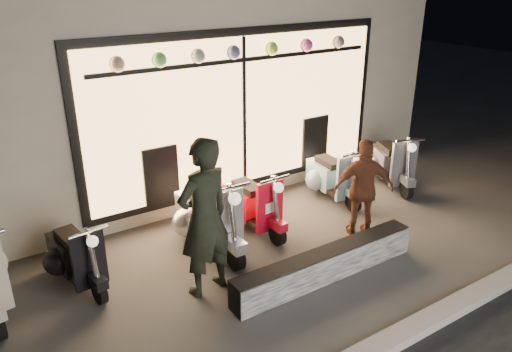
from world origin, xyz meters
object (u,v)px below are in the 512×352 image
at_px(graffiti_barrier, 326,264).
at_px(scooter_silver, 206,215).
at_px(scooter_red, 250,202).
at_px(man, 204,218).
at_px(woman, 364,189).

bearing_deg(graffiti_barrier, scooter_silver, 118.06).
xyz_separation_m(scooter_red, man, (-1.34, -1.12, 0.61)).
distance_m(graffiti_barrier, scooter_silver, 1.86).
bearing_deg(graffiti_barrier, woman, 26.44).
distance_m(scooter_silver, woman, 2.31).
bearing_deg(woman, man, 29.15).
bearing_deg(scooter_silver, scooter_red, 8.26).
relative_size(scooter_silver, woman, 1.03).
bearing_deg(scooter_silver, man, -117.48).
relative_size(graffiti_barrier, woman, 1.83).
distance_m(scooter_red, woman, 1.72).
relative_size(graffiti_barrier, man, 1.38).
xyz_separation_m(scooter_red, woman, (1.22, -1.16, 0.36)).
xyz_separation_m(graffiti_barrier, woman, (1.18, 0.58, 0.55)).
relative_size(scooter_red, woman, 0.90).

